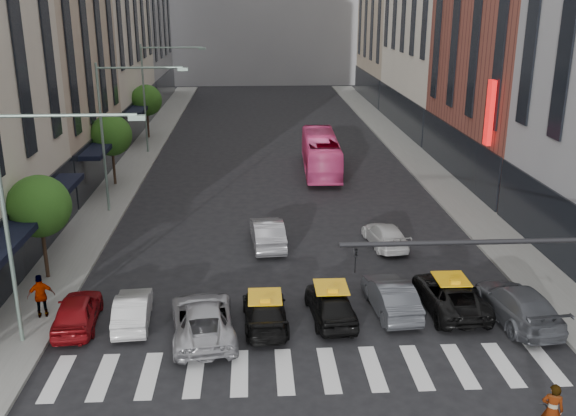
{
  "coord_description": "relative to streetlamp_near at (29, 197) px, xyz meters",
  "views": [
    {
      "loc": [
        -2.0,
        -18.46,
        12.72
      ],
      "look_at": [
        -0.5,
        8.06,
        4.0
      ],
      "focal_mm": 40.0,
      "sensor_mm": 36.0,
      "label": 1
    }
  ],
  "objects": [
    {
      "name": "ground",
      "position": [
        10.04,
        -4.0,
        -5.9
      ],
      "size": [
        160.0,
        160.0,
        0.0
      ],
      "primitive_type": "plane",
      "color": "black",
      "rests_on": "ground"
    },
    {
      "name": "sidewalk_left",
      "position": [
        -1.46,
        26.0,
        -5.83
      ],
      "size": [
        3.0,
        96.0,
        0.15
      ],
      "primitive_type": "cube",
      "color": "slate",
      "rests_on": "ground"
    },
    {
      "name": "sidewalk_right",
      "position": [
        21.54,
        26.0,
        -5.83
      ],
      "size": [
        3.0,
        96.0,
        0.15
      ],
      "primitive_type": "cube",
      "color": "slate",
      "rests_on": "ground"
    },
    {
      "name": "building_left_b",
      "position": [
        -6.96,
        24.0,
        6.1
      ],
      "size": [
        8.0,
        16.0,
        24.0
      ],
      "primitive_type": "cube",
      "color": "tan",
      "rests_on": "ground"
    },
    {
      "name": "tree_near",
      "position": [
        -1.76,
        6.0,
        -2.25
      ],
      "size": [
        2.88,
        2.88,
        4.95
      ],
      "color": "black",
      "rests_on": "sidewalk_left"
    },
    {
      "name": "tree_mid",
      "position": [
        -1.76,
        22.0,
        -2.25
      ],
      "size": [
        2.88,
        2.88,
        4.95
      ],
      "color": "black",
      "rests_on": "sidewalk_left"
    },
    {
      "name": "tree_far",
      "position": [
        -1.76,
        38.0,
        -2.25
      ],
      "size": [
        2.88,
        2.88,
        4.95
      ],
      "color": "black",
      "rests_on": "sidewalk_left"
    },
    {
      "name": "streetlamp_near",
      "position": [
        0.0,
        0.0,
        0.0
      ],
      "size": [
        5.38,
        0.25,
        9.0
      ],
      "color": "gray",
      "rests_on": "sidewalk_left"
    },
    {
      "name": "streetlamp_mid",
      "position": [
        0.0,
        16.0,
        0.0
      ],
      "size": [
        5.38,
        0.25,
        9.0
      ],
      "color": "gray",
      "rests_on": "sidewalk_left"
    },
    {
      "name": "streetlamp_far",
      "position": [
        0.0,
        32.0,
        0.0
      ],
      "size": [
        5.38,
        0.25,
        9.0
      ],
      "color": "gray",
      "rests_on": "sidewalk_left"
    },
    {
      "name": "traffic_signal",
      "position": [
        17.74,
        -5.0,
        -1.43
      ],
      "size": [
        10.1,
        0.2,
        6.0
      ],
      "color": "black",
      "rests_on": "ground"
    },
    {
      "name": "liberty_sign",
      "position": [
        22.64,
        16.0,
        0.1
      ],
      "size": [
        0.3,
        0.7,
        4.0
      ],
      "color": "red",
      "rests_on": "ground"
    },
    {
      "name": "car_red",
      "position": [
        0.84,
        1.28,
        -5.22
      ],
      "size": [
        1.93,
        4.14,
        1.37
      ],
      "primitive_type": "imported",
      "rotation": [
        0.0,
        0.0,
        3.22
      ],
      "color": "maroon",
      "rests_on": "ground"
    },
    {
      "name": "car_white_front",
      "position": [
        3.04,
        1.4,
        -5.27
      ],
      "size": [
        1.64,
        3.96,
        1.28
      ],
      "primitive_type": "imported",
      "rotation": [
        0.0,
        0.0,
        3.22
      ],
      "color": "silver",
      "rests_on": "ground"
    },
    {
      "name": "car_silver",
      "position": [
        5.98,
        0.25,
        -5.18
      ],
      "size": [
        2.99,
        5.43,
        1.44
      ],
      "primitive_type": "imported",
      "rotation": [
        0.0,
        0.0,
        3.26
      ],
      "color": "#A2A2A7",
      "rests_on": "ground"
    },
    {
      "name": "taxi_left",
      "position": [
        8.43,
        0.96,
        -5.28
      ],
      "size": [
        1.93,
        4.37,
        1.25
      ],
      "primitive_type": "imported",
      "rotation": [
        0.0,
        0.0,
        3.18
      ],
      "color": "black",
      "rests_on": "ground"
    },
    {
      "name": "taxi_center",
      "position": [
        11.16,
        1.32,
        -5.19
      ],
      "size": [
        2.03,
        4.32,
        1.43
      ],
      "primitive_type": "imported",
      "rotation": [
        0.0,
        0.0,
        3.22
      ],
      "color": "black",
      "rests_on": "ground"
    },
    {
      "name": "car_grey_mid",
      "position": [
        13.79,
        1.86,
        -5.18
      ],
      "size": [
        1.89,
        4.48,
        1.44
      ],
      "primitive_type": "imported",
      "rotation": [
        0.0,
        0.0,
        3.23
      ],
      "color": "#3C3F44",
      "rests_on": "ground"
    },
    {
      "name": "taxi_right",
      "position": [
        16.35,
        1.93,
        -5.21
      ],
      "size": [
        2.48,
        5.06,
        1.38
      ],
      "primitive_type": "imported",
      "rotation": [
        0.0,
        0.0,
        3.18
      ],
      "color": "black",
      "rests_on": "ground"
    },
    {
      "name": "car_grey_curb",
      "position": [
        18.8,
        0.77,
        -5.15
      ],
      "size": [
        2.6,
        5.36,
        1.5
      ],
      "primitive_type": "imported",
      "rotation": [
        0.0,
        0.0,
        3.24
      ],
      "color": "#484B51",
      "rests_on": "ground"
    },
    {
      "name": "car_row2_left",
      "position": [
        8.77,
        9.75,
        -5.14
      ],
      "size": [
        1.95,
        4.72,
        1.52
      ],
      "primitive_type": "imported",
      "rotation": [
        0.0,
        0.0,
        3.22
      ],
      "color": "#A3A2A7",
      "rests_on": "ground"
    },
    {
      "name": "car_row2_right",
      "position": [
        15.08,
        9.42,
        -5.3
      ],
      "size": [
        2.16,
        4.36,
        1.22
      ],
      "primitive_type": "imported",
      "rotation": [
        0.0,
        0.0,
        3.25
      ],
      "color": "silver",
      "rests_on": "ground"
    },
    {
      "name": "bus",
      "position": [
        13.23,
        25.01,
        -4.44
      ],
      "size": [
        2.86,
        10.57,
        2.92
      ],
      "primitive_type": "imported",
      "rotation": [
        0.0,
        0.0,
        3.1
      ],
      "color": "#ED458B",
      "rests_on": "ground"
    },
    {
      "name": "rider",
      "position": [
        16.77,
        -6.79,
        -4.06
      ],
      "size": [
        0.75,
        0.64,
        1.75
      ],
      "primitive_type": "imported",
      "rotation": [
        0.0,
        0.0,
        2.74
      ],
      "color": "gray",
      "rests_on": "motorcycle"
    },
    {
      "name": "pedestrian_far",
      "position": [
        -0.74,
        1.94,
        -4.82
      ],
      "size": [
        1.17,
        0.71,
        1.86
      ],
      "primitive_type": "imported",
      "rotation": [
        0.0,
        0.0,
        3.39
      ],
      "color": "gray",
      "rests_on": "sidewalk_left"
    }
  ]
}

